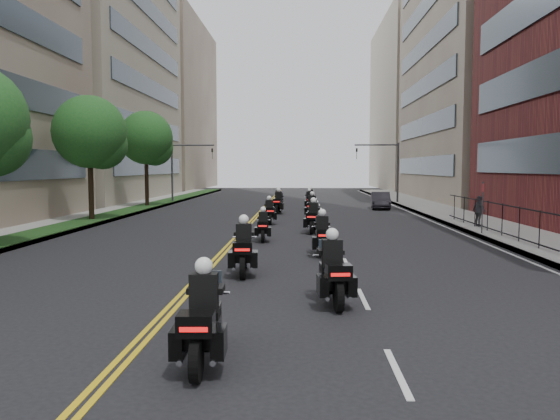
# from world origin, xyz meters

# --- Properties ---
(ground) EXTENTS (160.00, 160.00, 0.00)m
(ground) POSITION_xyz_m (0.00, 0.00, 0.00)
(ground) COLOR black
(ground) RESTS_ON ground
(sidewalk_right) EXTENTS (4.00, 90.00, 0.15)m
(sidewalk_right) POSITION_xyz_m (12.00, 25.00, 0.07)
(sidewalk_right) COLOR gray
(sidewalk_right) RESTS_ON ground
(sidewalk_left) EXTENTS (4.00, 90.00, 0.15)m
(sidewalk_left) POSITION_xyz_m (-12.00, 25.00, 0.07)
(sidewalk_left) COLOR gray
(sidewalk_left) RESTS_ON ground
(grass_strip) EXTENTS (2.00, 90.00, 0.04)m
(grass_strip) POSITION_xyz_m (-11.20, 25.00, 0.17)
(grass_strip) COLOR #183C16
(grass_strip) RESTS_ON sidewalk_left
(building_right_tan) EXTENTS (15.11, 28.00, 30.00)m
(building_right_tan) POSITION_xyz_m (21.48, 48.00, 15.00)
(building_right_tan) COLOR #7F6B5D
(building_right_tan) RESTS_ON ground
(building_right_far) EXTENTS (15.00, 28.00, 26.00)m
(building_right_far) POSITION_xyz_m (21.50, 78.00, 13.00)
(building_right_far) COLOR #A69F86
(building_right_far) RESTS_ON ground
(building_left_mid) EXTENTS (16.11, 28.00, 34.00)m
(building_left_mid) POSITION_xyz_m (-21.98, 48.00, 17.00)
(building_left_mid) COLOR #A69F86
(building_left_mid) RESTS_ON ground
(building_left_far) EXTENTS (16.00, 28.00, 26.00)m
(building_left_far) POSITION_xyz_m (-22.00, 78.00, 13.00)
(building_left_far) COLOR #7F6B5D
(building_left_far) RESTS_ON ground
(iron_fence) EXTENTS (0.05, 28.00, 1.50)m
(iron_fence) POSITION_xyz_m (11.00, 12.00, 0.90)
(iron_fence) COLOR black
(iron_fence) RESTS_ON sidewalk_right
(street_trees) EXTENTS (4.40, 38.40, 7.98)m
(street_trees) POSITION_xyz_m (-11.05, 18.61, 5.13)
(street_trees) COLOR #332116
(street_trees) RESTS_ON ground
(traffic_signal_right) EXTENTS (4.09, 0.20, 5.60)m
(traffic_signal_right) POSITION_xyz_m (9.54, 42.00, 3.70)
(traffic_signal_right) COLOR #3F3F44
(traffic_signal_right) RESTS_ON ground
(traffic_signal_left) EXTENTS (4.09, 0.20, 5.60)m
(traffic_signal_left) POSITION_xyz_m (-9.54, 42.00, 3.70)
(traffic_signal_left) COLOR #3F3F44
(traffic_signal_left) RESTS_ON ground
(motorcycle_0) EXTENTS (0.58, 2.46, 1.81)m
(motorcycle_0) POSITION_xyz_m (-0.03, 0.25, 0.72)
(motorcycle_0) COLOR black
(motorcycle_0) RESTS_ON ground
(motorcycle_1) EXTENTS (0.72, 2.51, 1.85)m
(motorcycle_1) POSITION_xyz_m (2.40, 4.46, 0.73)
(motorcycle_1) COLOR black
(motorcycle_1) RESTS_ON ground
(motorcycle_2) EXTENTS (0.64, 2.53, 1.87)m
(motorcycle_2) POSITION_xyz_m (-0.17, 8.04, 0.74)
(motorcycle_2) COLOR black
(motorcycle_2) RESTS_ON ground
(motorcycle_3) EXTENTS (0.56, 2.38, 1.76)m
(motorcycle_3) POSITION_xyz_m (2.42, 11.88, 0.70)
(motorcycle_3) COLOR black
(motorcycle_3) RESTS_ON ground
(motorcycle_4) EXTENTS (0.51, 2.11, 1.55)m
(motorcycle_4) POSITION_xyz_m (-0.11, 15.82, 0.61)
(motorcycle_4) COLOR black
(motorcycle_4) RESTS_ON ground
(motorcycle_5) EXTENTS (0.70, 2.44, 1.80)m
(motorcycle_5) POSITION_xyz_m (2.23, 19.06, 0.71)
(motorcycle_5) COLOR black
(motorcycle_5) RESTS_ON ground
(motorcycle_6) EXTENTS (0.66, 2.23, 1.65)m
(motorcycle_6) POSITION_xyz_m (-0.28, 23.42, 0.65)
(motorcycle_6) COLOR black
(motorcycle_6) RESTS_ON ground
(motorcycle_7) EXTENTS (0.65, 2.41, 1.78)m
(motorcycle_7) POSITION_xyz_m (2.31, 26.64, 0.70)
(motorcycle_7) COLOR black
(motorcycle_7) RESTS_ON ground
(motorcycle_8) EXTENTS (0.68, 2.49, 1.84)m
(motorcycle_8) POSITION_xyz_m (-0.05, 30.65, 0.73)
(motorcycle_8) COLOR black
(motorcycle_8) RESTS_ON ground
(motorcycle_9) EXTENTS (0.53, 2.28, 1.68)m
(motorcycle_9) POSITION_xyz_m (2.24, 34.40, 0.66)
(motorcycle_9) COLOR black
(motorcycle_9) RESTS_ON ground
(motorcycle_10) EXTENTS (0.61, 2.19, 1.62)m
(motorcycle_10) POSITION_xyz_m (-0.38, 37.91, 0.64)
(motorcycle_10) COLOR black
(motorcycle_10) RESTS_ON ground
(motorcycle_11) EXTENTS (0.54, 2.06, 1.52)m
(motorcycle_11) POSITION_xyz_m (2.46, 41.79, 0.60)
(motorcycle_11) COLOR black
(motorcycle_11) RESTS_ON ground
(parked_sedan) EXTENTS (1.82, 4.22, 1.35)m
(parked_sedan) POSITION_xyz_m (8.00, 35.39, 0.68)
(parked_sedan) COLOR black
(parked_sedan) RESTS_ON ground
(pedestrian_c) EXTENTS (0.71, 1.06, 1.66)m
(pedestrian_c) POSITION_xyz_m (11.20, 20.97, 0.98)
(pedestrian_c) COLOR #404147
(pedestrian_c) RESTS_ON sidewalk_right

